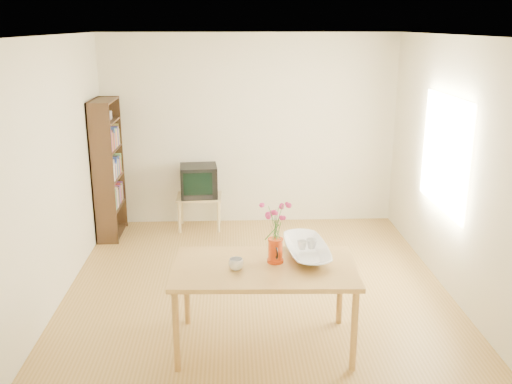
{
  "coord_description": "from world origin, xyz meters",
  "views": [
    {
      "loc": [
        -0.25,
        -5.45,
        2.71
      ],
      "look_at": [
        0.0,
        0.3,
        1.0
      ],
      "focal_mm": 40.0,
      "sensor_mm": 36.0,
      "label": 1
    }
  ],
  "objects_px": {
    "table": "(264,274)",
    "bowl": "(307,227)",
    "television": "(199,180)",
    "pitcher": "(275,251)",
    "mug": "(236,264)"
  },
  "relations": [
    {
      "from": "table",
      "to": "television",
      "type": "distance_m",
      "value": 3.12
    },
    {
      "from": "table",
      "to": "mug",
      "type": "distance_m",
      "value": 0.27
    },
    {
      "from": "bowl",
      "to": "mug",
      "type": "bearing_deg",
      "value": -154.29
    },
    {
      "from": "mug",
      "to": "bowl",
      "type": "distance_m",
      "value": 0.72
    },
    {
      "from": "table",
      "to": "bowl",
      "type": "xyz_separation_m",
      "value": [
        0.39,
        0.24,
        0.33
      ]
    },
    {
      "from": "television",
      "to": "table",
      "type": "bearing_deg",
      "value": -81.41
    },
    {
      "from": "table",
      "to": "bowl",
      "type": "relative_size",
      "value": 2.91
    },
    {
      "from": "pitcher",
      "to": "bowl",
      "type": "relative_size",
      "value": 0.4
    },
    {
      "from": "mug",
      "to": "table",
      "type": "bearing_deg",
      "value": -168.16
    },
    {
      "from": "table",
      "to": "bowl",
      "type": "distance_m",
      "value": 0.56
    },
    {
      "from": "television",
      "to": "pitcher",
      "type": "bearing_deg",
      "value": -79.29
    },
    {
      "from": "bowl",
      "to": "television",
      "type": "xyz_separation_m",
      "value": [
        -1.1,
        2.79,
        -0.33
      ]
    },
    {
      "from": "mug",
      "to": "television",
      "type": "relative_size",
      "value": 0.24
    },
    {
      "from": "pitcher",
      "to": "mug",
      "type": "xyz_separation_m",
      "value": [
        -0.34,
        -0.14,
        -0.05
      ]
    },
    {
      "from": "table",
      "to": "television",
      "type": "height_order",
      "value": "television"
    }
  ]
}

